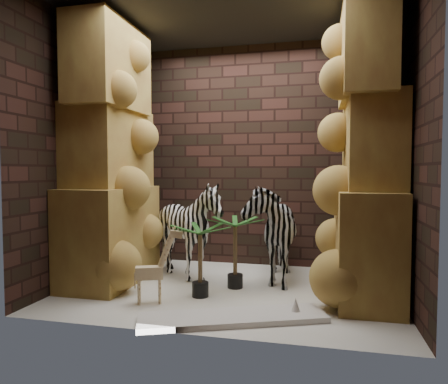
% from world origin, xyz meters
% --- Properties ---
extents(floor, '(3.50, 3.50, 0.00)m').
position_xyz_m(floor, '(0.00, 0.00, 0.00)').
color(floor, white).
rests_on(floor, ground).
extents(ceiling, '(3.50, 3.50, 0.00)m').
position_xyz_m(ceiling, '(0.00, 0.00, 3.00)').
color(ceiling, black).
rests_on(ceiling, ground).
extents(wall_back, '(3.50, 0.00, 3.50)m').
position_xyz_m(wall_back, '(0.00, 1.25, 1.50)').
color(wall_back, black).
rests_on(wall_back, ground).
extents(wall_front, '(3.50, 0.00, 3.50)m').
position_xyz_m(wall_front, '(0.00, -1.25, 1.50)').
color(wall_front, black).
rests_on(wall_front, ground).
extents(wall_left, '(0.00, 3.00, 3.00)m').
position_xyz_m(wall_left, '(-1.75, 0.00, 1.50)').
color(wall_left, black).
rests_on(wall_left, ground).
extents(wall_right, '(0.00, 3.00, 3.00)m').
position_xyz_m(wall_right, '(1.75, 0.00, 1.50)').
color(wall_right, black).
rests_on(wall_right, ground).
extents(rock_pillar_left, '(0.68, 1.30, 3.00)m').
position_xyz_m(rock_pillar_left, '(-1.40, 0.00, 1.50)').
color(rock_pillar_left, '#B49C45').
rests_on(rock_pillar_left, floor).
extents(rock_pillar_right, '(0.58, 1.25, 3.00)m').
position_xyz_m(rock_pillar_right, '(1.42, 0.00, 1.50)').
color(rock_pillar_right, '#B49C45').
rests_on(rock_pillar_right, floor).
extents(zebra_right, '(0.74, 1.20, 1.35)m').
position_xyz_m(zebra_right, '(0.39, 0.53, 0.67)').
color(zebra_right, white).
rests_on(zebra_right, floor).
extents(zebra_left, '(1.07, 1.26, 1.06)m').
position_xyz_m(zebra_left, '(-0.54, 0.31, 0.53)').
color(zebra_left, white).
rests_on(zebra_left, floor).
extents(giraffe_toy, '(0.42, 0.27, 0.77)m').
position_xyz_m(giraffe_toy, '(-0.65, -0.62, 0.39)').
color(giraffe_toy, beige).
rests_on(giraffe_toy, floor).
extents(palm_front, '(0.36, 0.36, 0.79)m').
position_xyz_m(palm_front, '(0.06, 0.09, 0.40)').
color(palm_front, '#184011').
rests_on(palm_front, floor).
extents(palm_back, '(0.36, 0.36, 0.76)m').
position_xyz_m(palm_back, '(-0.22, -0.30, 0.38)').
color(palm_back, '#184011').
rests_on(palm_back, floor).
extents(surfboard, '(1.65, 0.98, 0.05)m').
position_xyz_m(surfboard, '(0.24, -0.88, 0.03)').
color(surfboard, silver).
rests_on(surfboard, floor).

